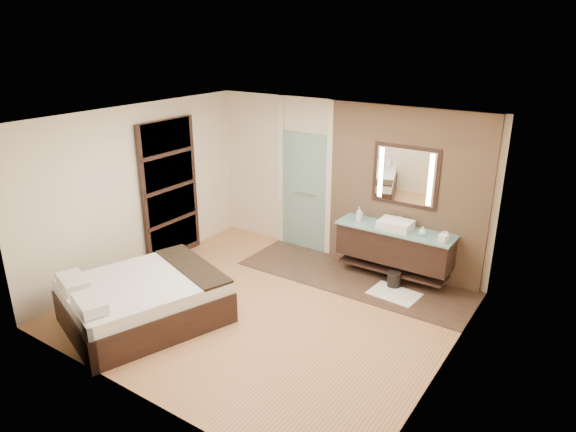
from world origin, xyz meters
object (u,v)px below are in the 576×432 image
Objects in this scene: vanity at (394,245)px; bed at (144,300)px; waste_bin at (394,280)px; mirror_unit at (405,176)px.

vanity is 0.78× the size of bed.
mirror_unit is at bearing 105.82° from waste_bin.
mirror_unit is at bearing 74.31° from bed.
bed is at bearing -131.17° from waste_bin.
mirror_unit is (0.00, 0.24, 1.07)m from vanity.
waste_bin is at bearing 67.91° from bed.
mirror_unit is 0.45× the size of bed.
vanity is 7.18× the size of waste_bin.
vanity reaches higher than bed.
mirror_unit is 4.12× the size of waste_bin.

